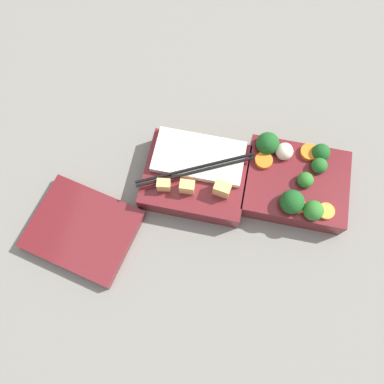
% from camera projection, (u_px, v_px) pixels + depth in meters
% --- Properties ---
extents(ground_plane, '(3.00, 3.00, 0.00)m').
position_uv_depth(ground_plane, '(245.00, 176.00, 0.69)').
color(ground_plane, slate).
extents(bento_tray_vegetable, '(0.18, 0.15, 0.07)m').
position_uv_depth(bento_tray_vegetable, '(295.00, 182.00, 0.66)').
color(bento_tray_vegetable, maroon).
rests_on(bento_tray_vegetable, ground_plane).
extents(bento_tray_rice, '(0.19, 0.14, 0.07)m').
position_uv_depth(bento_tray_rice, '(196.00, 175.00, 0.66)').
color(bento_tray_rice, maroon).
rests_on(bento_tray_rice, ground_plane).
extents(bento_lid, '(0.20, 0.17, 0.02)m').
position_uv_depth(bento_lid, '(83.00, 229.00, 0.65)').
color(bento_lid, maroon).
rests_on(bento_lid, ground_plane).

